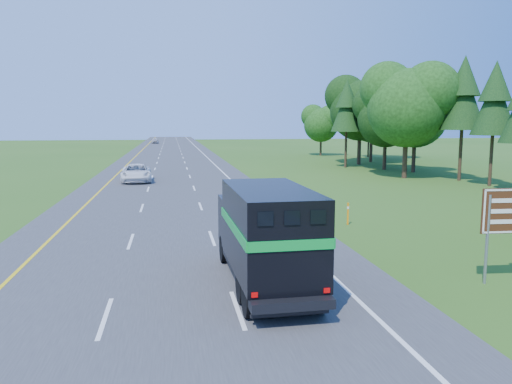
# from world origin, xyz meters

# --- Properties ---
(ground) EXTENTS (300.00, 300.00, 0.00)m
(ground) POSITION_xyz_m (0.00, 0.00, 0.00)
(ground) COLOR #2C5717
(ground) RESTS_ON ground
(road) EXTENTS (15.00, 260.00, 0.04)m
(road) POSITION_xyz_m (0.00, 50.00, 0.02)
(road) COLOR #38383A
(road) RESTS_ON ground
(lane_markings) EXTENTS (11.15, 260.00, 0.01)m
(lane_markings) POSITION_xyz_m (0.00, 50.00, 0.04)
(lane_markings) COLOR yellow
(lane_markings) RESTS_ON road
(tree_wall_right) EXTENTS (16.00, 100.00, 12.00)m
(tree_wall_right) POSITION_xyz_m (26.00, 30.00, 6.00)
(tree_wall_right) COLOR #16330E
(tree_wall_right) RESTS_ON ground
(horse_truck) EXTENTS (2.47, 7.49, 3.30)m
(horse_truck) POSITION_xyz_m (3.02, 3.95, 1.81)
(horse_truck) COLOR black
(horse_truck) RESTS_ON road
(white_suv) EXTENTS (2.90, 5.78, 1.57)m
(white_suv) POSITION_xyz_m (-3.10, 34.52, 0.82)
(white_suv) COLOR white
(white_suv) RESTS_ON road
(far_car) EXTENTS (1.74, 4.18, 1.41)m
(far_car) POSITION_xyz_m (-3.98, 119.65, 0.75)
(far_car) COLOR #AFAEB5
(far_car) RESTS_ON road
(delineator) EXTENTS (0.10, 0.05, 1.18)m
(delineator) POSITION_xyz_m (9.14, 13.03, 0.63)
(delineator) COLOR orange
(delineator) RESTS_ON ground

